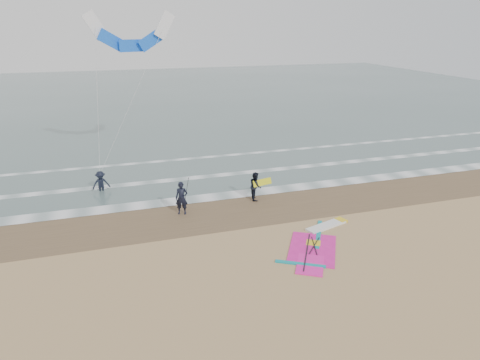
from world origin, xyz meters
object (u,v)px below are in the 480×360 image
object	(u,v)px
person_wading	(100,179)
surf_kite	(131,36)
windsurf_rig	(317,242)
person_walking	(255,186)
person_standing	(182,198)

from	to	relation	value
person_wading	surf_kite	xyz separation A→B (m)	(2.92, 4.30, 8.51)
windsurf_rig	person_walking	bearing A→B (deg)	100.31
windsurf_rig	surf_kite	bearing A→B (deg)	116.30
windsurf_rig	person_standing	xyz separation A→B (m)	(-5.78, 5.37, 0.92)
surf_kite	person_wading	bearing A→B (deg)	-124.22
windsurf_rig	person_walking	distance (m)	6.31
windsurf_rig	person_standing	size ratio (longest dim) A/B	2.79
person_wading	surf_kite	distance (m)	9.97
person_walking	surf_kite	xyz separation A→B (m)	(-6.10, 8.46, 8.49)
person_standing	person_wading	world-z (taller)	person_standing
person_walking	surf_kite	distance (m)	13.45
person_standing	person_walking	distance (m)	4.72
person_wading	surf_kite	world-z (taller)	surf_kite
windsurf_rig	person_walking	xyz separation A→B (m)	(-1.12, 6.15, 0.84)
windsurf_rig	person_standing	distance (m)	7.94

